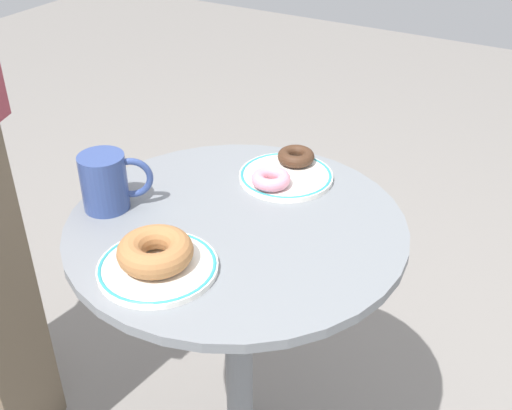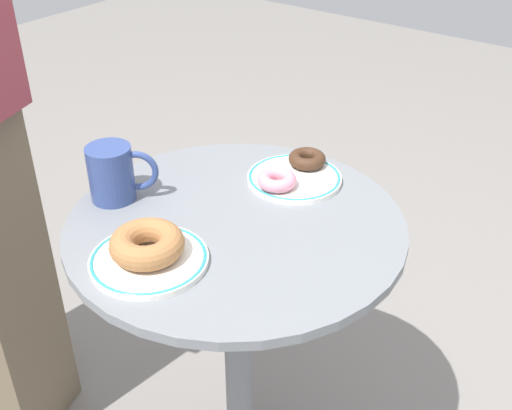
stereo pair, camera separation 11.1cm
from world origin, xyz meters
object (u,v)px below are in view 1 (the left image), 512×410
Objects in this scene: plate_left at (158,267)px; donut_cinnamon at (155,251)px; cafe_table at (238,327)px; donut_chocolate at (298,157)px; donut_pink_frosted at (270,179)px; coffee_mug at (107,182)px; plate_right at (286,176)px.

plate_left is 0.03m from donut_cinnamon.
donut_cinnamon is (0.00, 0.01, 0.03)m from plate_left.
donut_chocolate is at bearing -1.24° from cafe_table.
donut_cinnamon is (-0.17, 0.04, 0.28)m from cafe_table.
coffee_mug is at bearing 131.53° from donut_pink_frosted.
donut_cinnamon is at bearing 166.72° from cafe_table.
cafe_table is 9.64× the size of donut_chocolate.
donut_cinnamon is (-0.35, 0.05, 0.03)m from plate_right.
donut_cinnamon is 0.41m from donut_chocolate.
plate_right is at bearing -6.53° from plate_left.
cafe_table is 5.96× the size of donut_cinnamon.
donut_pink_frosted is (0.13, 0.00, 0.27)m from cafe_table.
donut_cinnamon is at bearing 172.49° from plate_right.
plate_right reaches higher than cafe_table.
donut_chocolate is 1.00× the size of donut_pink_frosted.
plate_right is 0.36m from donut_cinnamon.
coffee_mug is (-0.30, 0.23, 0.03)m from donut_chocolate.
donut_cinnamon reaches higher than cafe_table.
plate_right is 2.47× the size of donut_pink_frosted.
coffee_mug is (0.11, 0.19, 0.05)m from plate_left.
donut_chocolate is 0.38m from coffee_mug.
plate_right is at bearing -7.23° from donut_pink_frosted.
donut_chocolate reaches higher than plate_right.
donut_chocolate is 0.10m from donut_pink_frosted.
donut_chocolate is (0.41, -0.04, 0.02)m from plate_left.
donut_pink_frosted is at bearing 0.56° from cafe_table.
cafe_table is at bearing -11.25° from plate_left.
plate_right is (0.36, -0.04, -0.00)m from plate_left.
plate_right is 0.34m from coffee_mug.
cafe_table is at bearing -13.28° from donut_cinnamon.
plate_left is at bearing 174.35° from donut_chocolate.
coffee_mug is (-0.07, 0.23, 0.30)m from cafe_table.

